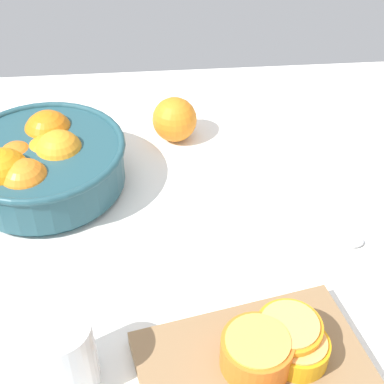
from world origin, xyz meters
TOP-DOWN VIEW (x-y plane):
  - ground_plane at (0.00, 0.00)cm, footprint 113.39×104.30cm
  - fruit_bowl at (-25.57, 13.22)cm, footprint 27.43×27.43cm
  - juice_glass at (-19.09, -23.82)cm, footprint 7.73×7.73cm
  - cutting_board at (3.47, -25.61)cm, footprint 30.69×24.09cm
  - orange_half_0 at (7.71, -22.81)cm, footprint 8.07×8.07cm
  - orange_half_1 at (8.76, -24.66)cm, footprint 7.15×7.15cm
  - orange_half_2 at (3.49, -24.90)cm, footprint 8.66×8.66cm
  - loose_orange_0 at (-3.04, 26.08)cm, footprint 8.26×8.26cm
  - spoon at (25.33, -3.86)cm, footprint 14.44×3.27cm

SIDE VIEW (x-z plane):
  - ground_plane at x=0.00cm, z-range -3.00..0.00cm
  - spoon at x=25.33cm, z-range -0.06..0.94cm
  - cutting_board at x=3.47cm, z-range 0.00..2.28cm
  - orange_half_1 at x=8.76cm, z-range 2.25..5.66cm
  - loose_orange_0 at x=-3.04cm, z-range 0.00..8.26cm
  - orange_half_0 at x=7.71cm, z-range 2.25..6.76cm
  - orange_half_2 at x=3.49cm, z-range 2.25..6.93cm
  - juice_glass at x=-19.09cm, z-range -0.42..10.17cm
  - fruit_bowl at x=-25.57cm, z-range -0.45..10.81cm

